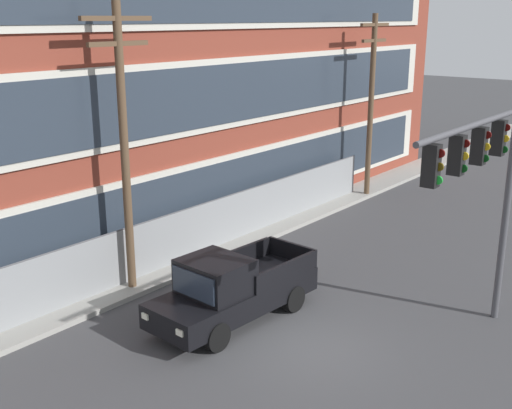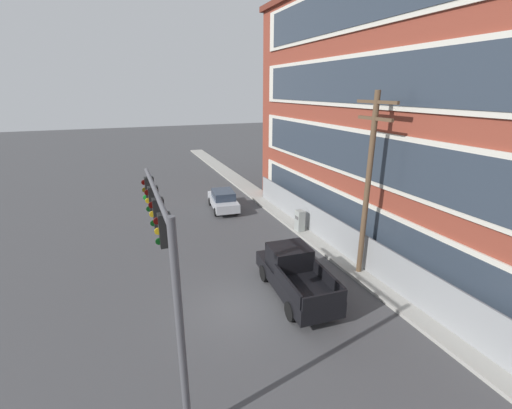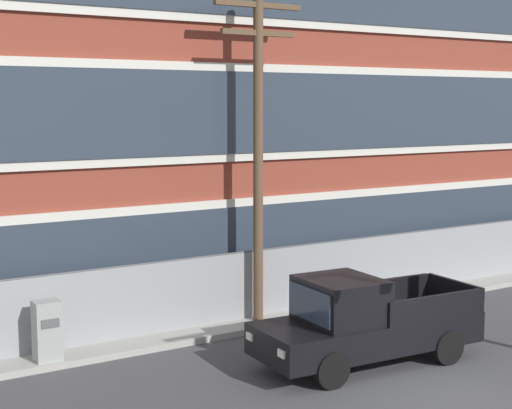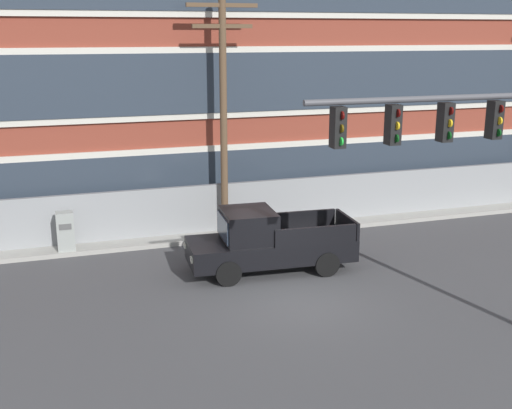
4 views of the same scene
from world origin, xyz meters
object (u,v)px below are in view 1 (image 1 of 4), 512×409
at_px(traffic_signal_mast, 485,172).
at_px(utility_pole_midblock, 371,99).
at_px(utility_pole_near_corner, 124,139).
at_px(pickup_truck_black, 231,290).

height_order(traffic_signal_mast, utility_pole_midblock, utility_pole_midblock).
xyz_separation_m(traffic_signal_mast, utility_pole_near_corner, (-3.24, 9.73, 0.17)).
height_order(traffic_signal_mast, utility_pole_near_corner, utility_pole_near_corner).
height_order(utility_pole_near_corner, utility_pole_midblock, utility_pole_near_corner).
relative_size(pickup_truck_black, utility_pole_near_corner, 0.61).
bearing_deg(traffic_signal_mast, utility_pole_near_corner, 108.43).
bearing_deg(pickup_truck_black, utility_pole_midblock, 14.13).
distance_m(traffic_signal_mast, utility_pole_near_corner, 10.25).
relative_size(traffic_signal_mast, utility_pole_near_corner, 0.71).
distance_m(traffic_signal_mast, pickup_truck_black, 7.54).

